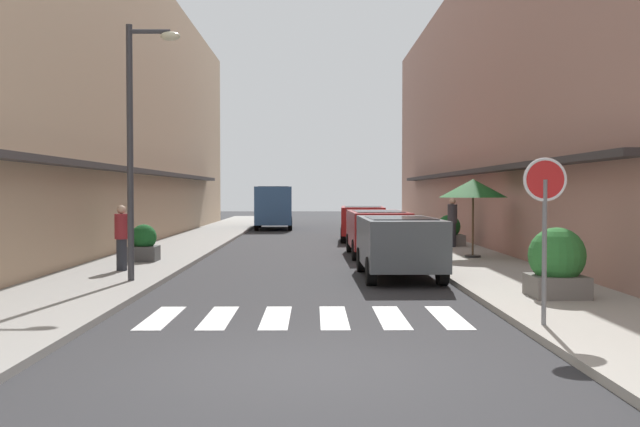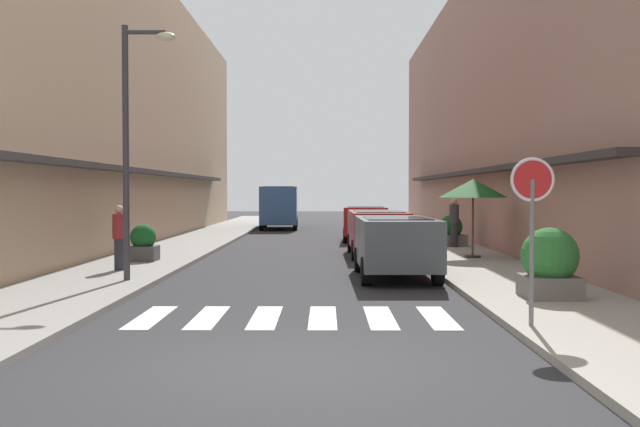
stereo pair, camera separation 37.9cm
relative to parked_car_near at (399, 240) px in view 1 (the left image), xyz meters
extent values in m
plane|color=#2B2B2D|center=(-2.20, 9.08, -0.92)|extent=(97.87, 97.87, 0.00)
cube|color=gray|center=(-6.91, 9.08, -0.86)|extent=(2.92, 62.28, 0.12)
cube|color=#9E998E|center=(2.51, 9.08, -0.86)|extent=(2.92, 62.28, 0.12)
cube|color=tan|center=(-10.87, 10.30, 4.51)|extent=(5.00, 42.04, 10.87)
cube|color=#332D2D|center=(-8.12, 10.30, 1.88)|extent=(0.50, 29.43, 0.16)
cube|color=#A87A6B|center=(6.47, 10.30, 4.53)|extent=(5.00, 42.04, 10.91)
cube|color=#332D2D|center=(3.72, 10.30, 1.88)|extent=(0.50, 29.43, 0.16)
cube|color=silver|center=(-4.58, -5.36, -0.91)|extent=(0.45, 2.20, 0.01)
cube|color=silver|center=(-3.63, -5.36, -0.91)|extent=(0.45, 2.20, 0.01)
cube|color=silver|center=(-2.68, -5.36, -0.91)|extent=(0.45, 2.20, 0.01)
cube|color=silver|center=(-1.73, -5.36, -0.91)|extent=(0.45, 2.20, 0.01)
cube|color=silver|center=(-0.78, -5.36, -0.91)|extent=(0.45, 2.20, 0.01)
cube|color=silver|center=(0.17, -5.36, -0.91)|extent=(0.45, 2.20, 0.01)
cube|color=#4C5156|center=(0.00, 0.04, -0.04)|extent=(1.80, 4.10, 1.13)
cube|color=black|center=(0.00, -0.17, 0.27)|extent=(1.50, 2.30, 0.56)
cylinder|color=black|center=(-0.81, 1.37, -0.60)|extent=(0.23, 0.64, 0.64)
cylinder|color=black|center=(0.78, 1.39, -0.60)|extent=(0.23, 0.64, 0.64)
cylinder|color=black|center=(-0.78, -1.32, -0.60)|extent=(0.23, 0.64, 0.64)
cylinder|color=black|center=(0.81, -1.30, -0.60)|extent=(0.23, 0.64, 0.64)
cube|color=maroon|center=(0.00, 5.88, -0.04)|extent=(1.79, 4.49, 1.13)
cube|color=black|center=(0.00, 5.66, 0.27)|extent=(1.49, 2.52, 0.56)
cylinder|color=black|center=(-0.81, 7.35, -0.60)|extent=(0.23, 0.64, 0.64)
cylinder|color=black|center=(0.78, 7.37, -0.60)|extent=(0.23, 0.64, 0.64)
cylinder|color=black|center=(-0.78, 4.40, -0.60)|extent=(0.23, 0.64, 0.64)
cylinder|color=black|center=(0.81, 4.41, -0.60)|extent=(0.23, 0.64, 0.64)
cube|color=maroon|center=(0.00, 12.86, -0.04)|extent=(1.93, 4.02, 1.13)
cube|color=black|center=(0.00, 12.67, 0.27)|extent=(1.57, 2.27, 0.56)
cylinder|color=black|center=(-0.74, 14.20, -0.60)|extent=(0.25, 0.65, 0.64)
cylinder|color=black|center=(0.85, 14.13, -0.60)|extent=(0.25, 0.65, 0.64)
cylinder|color=black|center=(-0.85, 11.60, -0.60)|extent=(0.25, 0.65, 0.64)
cylinder|color=black|center=(0.74, 11.53, -0.60)|extent=(0.25, 0.65, 0.64)
cube|color=#33598C|center=(-4.25, 22.66, 0.41)|extent=(2.12, 5.46, 2.03)
cube|color=black|center=(-4.25, 22.39, 1.17)|extent=(1.73, 3.07, 0.56)
cylinder|color=black|center=(-5.20, 24.41, -0.60)|extent=(0.24, 0.65, 0.64)
cylinder|color=black|center=(-3.41, 24.47, -0.60)|extent=(0.24, 0.65, 0.64)
cylinder|color=black|center=(-5.09, 20.85, -0.60)|extent=(0.24, 0.65, 0.64)
cylinder|color=black|center=(-3.30, 20.91, -0.60)|extent=(0.24, 0.65, 0.64)
cylinder|color=slate|center=(1.35, -6.63, 0.27)|extent=(0.07, 0.07, 2.15)
cylinder|color=red|center=(1.35, -6.63, 1.34)|extent=(0.64, 0.03, 0.64)
torus|color=white|center=(1.35, -6.63, 1.34)|extent=(0.65, 0.05, 0.65)
cylinder|color=#38383D|center=(-6.10, -1.31, 2.01)|extent=(0.14, 0.14, 5.63)
cylinder|color=#38383D|center=(-5.65, -1.31, 4.68)|extent=(0.90, 0.10, 0.10)
ellipsoid|color=beige|center=(-5.20, -1.31, 4.58)|extent=(0.44, 0.28, 0.20)
cylinder|color=#262626|center=(2.72, 4.19, -0.77)|extent=(0.48, 0.48, 0.06)
cylinder|color=#4C3823|center=(2.72, 4.19, 0.23)|extent=(0.06, 0.06, 2.07)
cone|color=#19511E|center=(2.72, 4.19, 1.27)|extent=(2.03, 2.03, 0.55)
cube|color=slate|center=(2.49, -3.86, -0.60)|extent=(1.00, 1.00, 0.41)
sphere|color=#2D7533|center=(2.49, -3.86, -0.02)|extent=(1.06, 1.06, 1.06)
cube|color=#4C4C4C|center=(-6.87, 3.10, -0.59)|extent=(0.79, 0.79, 0.42)
sphere|color=#195623|center=(-6.87, 3.10, -0.12)|extent=(0.73, 0.73, 0.73)
cube|color=slate|center=(2.89, 8.88, -0.60)|extent=(1.05, 1.05, 0.39)
sphere|color=#195623|center=(2.89, 8.88, -0.11)|extent=(0.85, 0.85, 0.85)
cylinder|color=#282B33|center=(2.89, 8.19, -0.38)|extent=(0.26, 0.26, 0.84)
cylinder|color=#333338|center=(2.89, 8.19, 0.38)|extent=(0.34, 0.34, 0.67)
sphere|color=tan|center=(2.89, 8.19, 0.83)|extent=(0.23, 0.23, 0.23)
cylinder|color=#282B33|center=(-6.84, 0.67, -0.41)|extent=(0.26, 0.26, 0.79)
cylinder|color=maroon|center=(-6.84, 0.67, 0.30)|extent=(0.34, 0.34, 0.62)
sphere|color=tan|center=(-6.84, 0.67, 0.72)|extent=(0.21, 0.21, 0.21)
camera|label=1|loc=(-2.06, -17.07, 1.17)|focal=40.01mm
camera|label=2|loc=(-1.68, -17.07, 1.17)|focal=40.01mm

